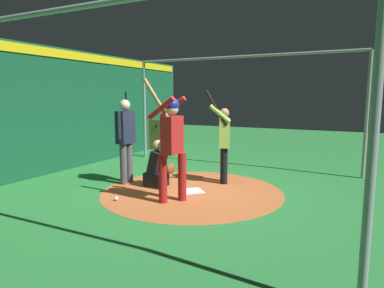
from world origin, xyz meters
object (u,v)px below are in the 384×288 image
Objects in this scene: home_plate at (192,191)px; catcher at (158,168)px; baseball_0 at (182,196)px; visitor at (224,140)px; umpire at (126,136)px; bat_rack at (153,136)px; batter at (172,139)px; baseball_1 at (116,199)px.

catcher reaches higher than home_plate.
home_plate is at bearing 93.86° from baseball_0.
baseball_0 is (-0.26, -1.42, -0.89)m from visitor.
umpire reaches higher than bat_rack.
umpire is (-1.53, 0.68, -0.11)m from batter.
home_plate is 0.88m from catcher.
batter is at bearing -24.03° from umpire.
umpire is 1.71× the size of bat_rack.
baseball_0 is at bearing 34.11° from baseball_1.
visitor is 26.93× the size of baseball_1.
batter reaches higher than catcher.
umpire is at bearing -175.87° from catcher.
umpire is at bearing -178.67° from home_plate.
catcher is at bearing -55.64° from bat_rack.
visitor reaches higher than baseball_1.
umpire is 4.66m from bat_rack.
home_plate is at bearing 87.05° from batter.
home_plate is at bearing 50.40° from baseball_1.
home_plate is at bearing 1.33° from umpire.
umpire is 2.10m from visitor.
baseball_0 is at bearing 73.58° from batter.
baseball_0 is (0.83, -0.50, -0.35)m from catcher.
bat_rack is (-3.57, 4.84, -0.63)m from batter.
batter reaches higher than bat_rack.
umpire reaches higher than home_plate.
visitor is at bearing -39.29° from bat_rack.
baseball_1 is at bearing -143.59° from visitor.
baseball_0 is (0.07, 0.24, -1.09)m from batter.
visitor is 5.05m from bat_rack.
umpire is at bearing 119.10° from baseball_1.
batter reaches higher than baseball_1.
baseball_0 is (3.64, -4.61, -0.45)m from bat_rack.
baseball_1 is (-1.24, -2.08, -0.89)m from visitor.
batter is 1.48m from baseball_1.
batter reaches higher than baseball_0.
catcher is 1.22m from baseball_1.
visitor is at bearing 59.29° from baseball_1.
bat_rack is at bearing 131.15° from home_plate.
bat_rack is 5.89m from baseball_0.
umpire is 24.29× the size of baseball_1.
home_plate is 0.21× the size of visitor.
catcher is 1.53m from visitor.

